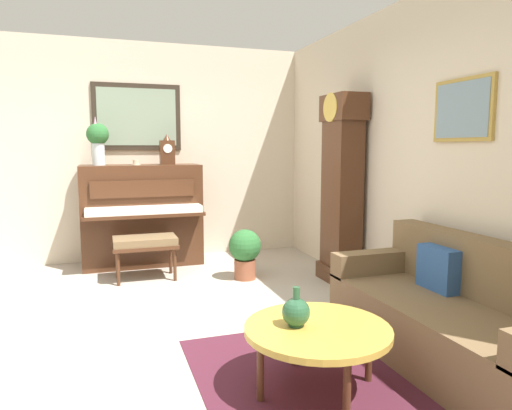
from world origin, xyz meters
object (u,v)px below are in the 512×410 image
object	(u,v)px
piano	(142,214)
flower_vase	(98,139)
grandfather_clock	(342,194)
coffee_table	(317,331)
mantel_clock	(167,151)
potted_plant	(245,251)
couch	(456,319)
green_jug	(296,312)
teacup	(136,163)
piano_bench	(145,244)

from	to	relation	value
piano	flower_vase	xyz separation A→B (m)	(0.00, -0.49, 0.93)
grandfather_clock	coffee_table	world-z (taller)	grandfather_clock
mantel_clock	potted_plant	world-z (taller)	mantel_clock
grandfather_clock	couch	size ratio (longest dim) A/B	1.07
grandfather_clock	couch	world-z (taller)	grandfather_clock
mantel_clock	potted_plant	distance (m)	1.67
grandfather_clock	green_jug	size ratio (longest dim) A/B	8.46
coffee_table	flower_vase	xyz separation A→B (m)	(-3.49, -1.21, 1.19)
teacup	potted_plant	xyz separation A→B (m)	(0.99, 1.08, -0.95)
grandfather_clock	potted_plant	distance (m)	1.23
piano	green_jug	size ratio (longest dim) A/B	6.00
piano_bench	grandfather_clock	xyz separation A→B (m)	(0.74, 2.03, 0.56)
piano	couch	bearing A→B (deg)	27.21
potted_plant	piano	bearing A→B (deg)	-135.93
teacup	green_jug	distance (m)	3.53
piano_bench	potted_plant	world-z (taller)	potted_plant
piano_bench	grandfather_clock	world-z (taller)	grandfather_clock
coffee_table	flower_vase	distance (m)	3.88
grandfather_clock	teacup	xyz separation A→B (m)	(-1.40, -2.05, 0.31)
teacup	green_jug	xyz separation A→B (m)	(3.38, 0.66, -0.78)
teacup	mantel_clock	bearing A→B (deg)	98.46
piano	potted_plant	size ratio (longest dim) A/B	2.57
teacup	potted_plant	bearing A→B (deg)	47.35
piano	piano_bench	size ratio (longest dim) A/B	2.06
grandfather_clock	flower_vase	bearing A→B (deg)	-120.38
teacup	piano_bench	bearing A→B (deg)	2.07
couch	teacup	xyz separation A→B (m)	(-3.40, -1.84, 0.96)
piano_bench	couch	world-z (taller)	couch
piano	teacup	world-z (taller)	teacup
mantel_clock	coffee_table	bearing A→B (deg)	6.46
coffee_table	green_jug	xyz separation A→B (m)	(-0.05, -0.12, 0.12)
coffee_table	potted_plant	distance (m)	2.45
flower_vase	green_jug	size ratio (longest dim) A/B	2.42
piano_bench	green_jug	world-z (taller)	green_jug
piano_bench	green_jug	xyz separation A→B (m)	(2.72, 0.64, 0.09)
piano	potted_plant	distance (m)	1.50
piano_bench	grandfather_clock	size ratio (longest dim) A/B	0.34
piano	piano_bench	xyz separation A→B (m)	(0.72, -0.03, -0.22)
piano	mantel_clock	size ratio (longest dim) A/B	3.79
flower_vase	green_jug	world-z (taller)	flower_vase
green_jug	potted_plant	bearing A→B (deg)	170.09
couch	flower_vase	xyz separation A→B (m)	(-3.45, -2.27, 1.25)
piano	couch	size ratio (longest dim) A/B	0.76
piano_bench	couch	xyz separation A→B (m)	(2.74, 1.81, -0.09)
couch	coffee_table	world-z (taller)	couch
piano_bench	couch	distance (m)	3.28
coffee_table	piano_bench	bearing A→B (deg)	-164.68
piano	couch	xyz separation A→B (m)	(3.46, 1.78, -0.32)
piano	potted_plant	world-z (taller)	piano
coffee_table	green_jug	bearing A→B (deg)	-111.32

